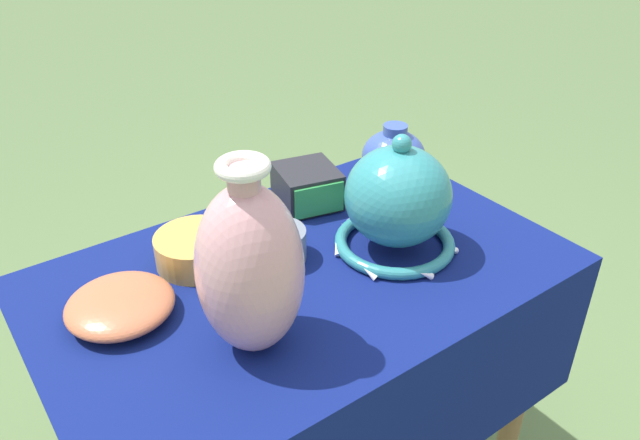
{
  "coord_description": "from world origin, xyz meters",
  "views": [
    {
      "loc": [
        -0.49,
        -0.73,
        1.35
      ],
      "look_at": [
        0.0,
        -0.05,
        0.84
      ],
      "focal_mm": 35.0,
      "sensor_mm": 36.0,
      "label": 1
    }
  ],
  "objects": [
    {
      "name": "display_table",
      "position": [
        0.0,
        -0.02,
        0.61
      ],
      "size": [
        0.91,
        0.57,
        0.72
      ],
      "color": "olive",
      "rests_on": "ground_plane"
    },
    {
      "name": "vase_tall_bulbous",
      "position": [
        -0.16,
        -0.11,
        0.85
      ],
      "size": [
        0.15,
        0.15,
        0.3
      ],
      "color": "#D19399",
      "rests_on": "display_table"
    },
    {
      "name": "vase_dome_bell",
      "position": [
        0.17,
        -0.04,
        0.81
      ],
      "size": [
        0.23,
        0.23,
        0.22
      ],
      "color": "teal",
      "rests_on": "display_table"
    },
    {
      "name": "mosaic_tile_box",
      "position": [
        0.14,
        0.18,
        0.75
      ],
      "size": [
        0.14,
        0.15,
        0.08
      ],
      "rotation": [
        0.0,
        0.0,
        -0.23
      ],
      "color": "#232328",
      "rests_on": "display_table"
    },
    {
      "name": "jar_round_cobalt",
      "position": [
        0.35,
        0.16,
        0.77
      ],
      "size": [
        0.14,
        0.14,
        0.13
      ],
      "color": "#3851A8",
      "rests_on": "display_table"
    },
    {
      "name": "bowl_shallow_terracotta",
      "position": [
        -0.3,
        0.06,
        0.74
      ],
      "size": [
        0.17,
        0.17,
        0.05
      ],
      "primitive_type": "ellipsoid",
      "color": "#BC6642",
      "rests_on": "display_table"
    },
    {
      "name": "pot_squat_ochre",
      "position": [
        -0.14,
        0.12,
        0.74
      ],
      "size": [
        0.14,
        0.14,
        0.05
      ],
      "primitive_type": "cylinder",
      "color": "gold",
      "rests_on": "display_table"
    },
    {
      "name": "pot_squat_slate",
      "position": [
        -0.02,
        0.05,
        0.74
      ],
      "size": [
        0.1,
        0.1,
        0.06
      ],
      "primitive_type": "cylinder",
      "color": "slate",
      "rests_on": "display_table"
    }
  ]
}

